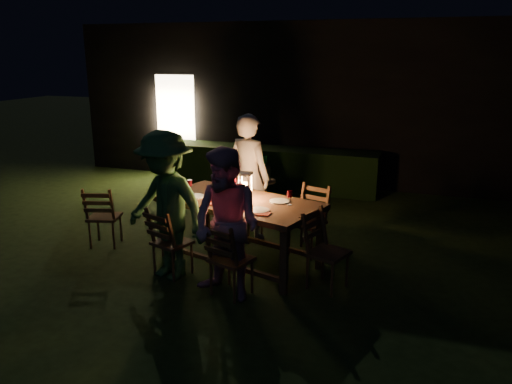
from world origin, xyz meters
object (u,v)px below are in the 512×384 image
(chair_far_left, at_px, (247,220))
(person_opp_right, at_px, (227,225))
(lantern, at_px, (245,188))
(ice_bucket, at_px, (261,173))
(bottle_table, at_px, (224,186))
(side_table, at_px, (261,185))
(chair_far_right, at_px, (307,233))
(bottle_bucket_a, at_px, (257,171))
(chair_near_left, at_px, (172,254))
(chair_end, at_px, (326,264))
(person_opp_left, at_px, (166,206))
(dining_table, at_px, (239,206))
(bottle_bucket_b, at_px, (265,170))
(person_house_side, at_px, (249,177))
(chair_near_right, at_px, (230,272))
(chair_spare, at_px, (105,227))

(chair_far_left, bearing_deg, person_opp_right, 120.65)
(lantern, bearing_deg, ice_bucket, 101.82)
(bottle_table, xyz_separation_m, side_table, (-0.07, 1.72, -0.42))
(chair_far_right, distance_m, bottle_bucket_a, 1.69)
(chair_near_left, bearing_deg, chair_end, 27.00)
(chair_end, relative_size, side_table, 1.47)
(person_opp_right, bearing_deg, person_opp_left, -180.00)
(dining_table, bearing_deg, side_table, 116.13)
(chair_far_right, distance_m, bottle_bucket_b, 1.68)
(person_house_side, bearing_deg, dining_table, 118.76)
(person_opp_right, height_order, bottle_bucket_a, person_opp_right)
(lantern, relative_size, bottle_bucket_b, 1.09)
(person_house_side, height_order, side_table, person_house_side)
(bottle_table, relative_size, ice_bucket, 0.93)
(chair_near_right, xyz_separation_m, chair_end, (0.97, 0.52, 0.01))
(bottle_bucket_a, bearing_deg, chair_far_right, -46.78)
(ice_bucket, distance_m, bottle_bucket_a, 0.08)
(dining_table, height_order, bottle_table, bottle_table)
(chair_near_right, bearing_deg, ice_bucket, 118.86)
(chair_far_left, distance_m, bottle_bucket_b, 1.10)
(person_house_side, bearing_deg, bottle_bucket_a, -63.00)
(chair_far_left, relative_size, person_opp_left, 0.51)
(chair_near_right, height_order, bottle_bucket_a, bottle_bucket_a)
(ice_bucket, bearing_deg, bottle_table, -87.78)
(chair_near_left, bearing_deg, person_opp_left, -86.73)
(dining_table, bearing_deg, person_opp_left, -118.76)
(person_house_side, relative_size, lantern, 5.16)
(chair_far_left, height_order, chair_end, chair_end)
(chair_far_right, relative_size, ice_bucket, 3.15)
(chair_end, distance_m, side_table, 2.62)
(chair_far_left, bearing_deg, person_opp_left, 91.12)
(bottle_bucket_b, bearing_deg, chair_spare, -132.46)
(person_house_side, bearing_deg, chair_spare, 44.92)
(person_opp_left, height_order, bottle_bucket_b, person_opp_left)
(chair_far_right, relative_size, bottle_bucket_a, 2.96)
(lantern, relative_size, bottle_table, 1.25)
(person_opp_right, xyz_separation_m, person_opp_left, (-0.86, 0.25, 0.05))
(person_house_side, bearing_deg, ice_bucket, -66.64)
(chair_near_left, relative_size, bottle_bucket_a, 2.81)
(person_opp_left, height_order, side_table, person_opp_left)
(person_house_side, xyz_separation_m, bottle_table, (-0.04, -0.84, 0.08))
(chair_far_right, bearing_deg, person_opp_left, 58.40)
(chair_far_left, distance_m, chair_spare, 2.00)
(chair_end, height_order, side_table, chair_end)
(chair_near_left, bearing_deg, lantern, 60.94)
(dining_table, distance_m, chair_end, 1.32)
(person_house_side, bearing_deg, chair_end, 154.02)
(chair_far_right, height_order, bottle_bucket_a, bottle_bucket_a)
(chair_end, xyz_separation_m, side_table, (-1.49, 2.14, 0.28))
(dining_table, xyz_separation_m, chair_far_left, (-0.21, 0.86, -0.48))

